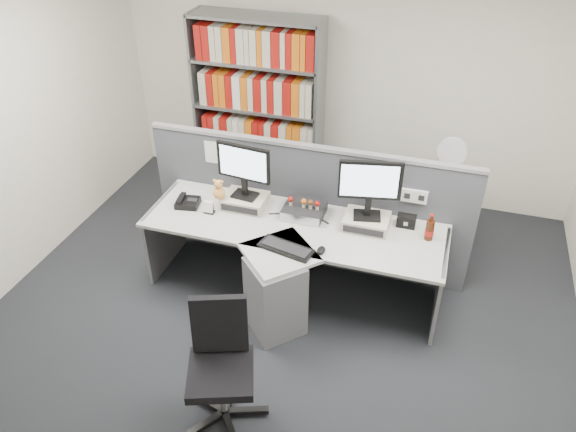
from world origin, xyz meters
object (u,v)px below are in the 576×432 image
(desk_calendar, at_px, (209,208))
(filing_cabinet, at_px, (441,211))
(keyboard, at_px, (286,248))
(monitor_right, at_px, (370,185))
(mouse, at_px, (321,250))
(desk_fan, at_px, (452,154))
(cola_bottle, at_px, (430,230))
(shelving_unit, at_px, (258,111))
(monitor_left, at_px, (244,167))
(desktop_pc, at_px, (304,211))
(office_chair, at_px, (221,361))
(desk, at_px, (286,264))
(speaker, at_px, (406,221))
(desk_phone, at_px, (187,202))

(desk_calendar, bearing_deg, filing_cabinet, 31.73)
(keyboard, bearing_deg, monitor_right, 42.81)
(mouse, xyz_separation_m, desk_fan, (0.88, 1.48, 0.26))
(cola_bottle, relative_size, shelving_unit, 0.12)
(monitor_left, distance_m, cola_bottle, 1.65)
(monitor_left, bearing_deg, monitor_right, 0.00)
(desktop_pc, distance_m, filing_cabinet, 1.59)
(desktop_pc, distance_m, office_chair, 1.61)
(desk, xyz_separation_m, keyboard, (0.04, -0.13, 0.28))
(monitor_left, xyz_separation_m, desk_fan, (1.70, 1.02, -0.12))
(speaker, distance_m, desk_fan, 0.98)
(keyboard, height_order, shelving_unit, shelving_unit)
(monitor_right, distance_m, desk_fan, 1.19)
(monitor_right, distance_m, desk_phone, 1.65)
(keyboard, distance_m, speaker, 1.07)
(monitor_left, distance_m, filing_cabinet, 2.13)
(monitor_left, height_order, monitor_right, monitor_right)
(desk, height_order, mouse, mouse)
(desk_phone, distance_m, speaker, 1.94)
(filing_cabinet, bearing_deg, monitor_left, -149.19)
(cola_bottle, bearing_deg, shelving_unit, 143.59)
(mouse, height_order, desk_phone, desk_phone)
(desk_phone, distance_m, desk_fan, 2.51)
(filing_cabinet, distance_m, desk_fan, 0.65)
(desktop_pc, xyz_separation_m, shelving_unit, (-0.94, 1.46, 0.21))
(mouse, bearing_deg, desk_calendar, 166.58)
(mouse, height_order, desk_calendar, desk_calendar)
(keyboard, bearing_deg, mouse, 10.54)
(cola_bottle, bearing_deg, desktop_pc, 178.11)
(monitor_right, distance_m, filing_cabinet, 1.42)
(desktop_pc, xyz_separation_m, speaker, (0.88, 0.09, 0.01))
(mouse, xyz_separation_m, shelving_unit, (-1.22, 1.93, 0.24))
(filing_cabinet, height_order, office_chair, office_chair)
(shelving_unit, bearing_deg, desk, -64.04)
(speaker, bearing_deg, desk_calendar, -169.73)
(desk_calendar, relative_size, filing_cabinet, 0.16)
(mouse, height_order, speaker, speaker)
(monitor_right, height_order, desk_calendar, monitor_right)
(desk_phone, bearing_deg, desk, -12.96)
(mouse, relative_size, office_chair, 0.11)
(monitor_left, bearing_deg, desk, -37.26)
(monitor_right, relative_size, mouse, 5.02)
(keyboard, relative_size, shelving_unit, 0.24)
(monitor_right, distance_m, desk_calendar, 1.43)
(keyboard, bearing_deg, desk_phone, 160.97)
(monitor_right, height_order, desktop_pc, monitor_right)
(office_chair, bearing_deg, desktop_pc, 84.83)
(desk_phone, distance_m, office_chair, 1.70)
(monitor_right, bearing_deg, speaker, 17.82)
(desk, xyz_separation_m, desktop_pc, (0.04, 0.39, 0.31))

